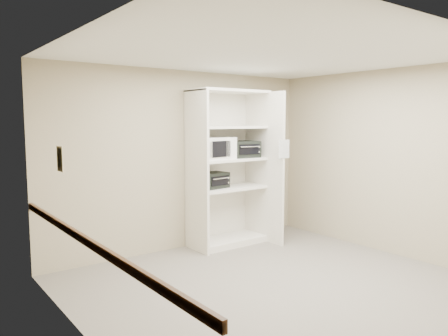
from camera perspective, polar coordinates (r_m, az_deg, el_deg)
floor at (r=5.44m, az=6.45°, el=-14.84°), size 4.50×4.00×0.01m
ceiling at (r=5.13m, az=6.82°, el=14.57°), size 4.50×4.00×0.01m
wall_back at (r=6.70m, az=-5.25°, el=1.03°), size 4.50×0.02×2.70m
wall_front at (r=3.93m, az=27.19°, el=-3.23°), size 4.50×0.02×2.70m
wall_left at (r=3.93m, az=-17.93°, el=-2.85°), size 0.02×4.00×2.70m
wall_right at (r=6.85m, az=20.40°, el=0.79°), size 0.02×4.00×2.70m
shelving_unit at (r=6.85m, az=0.82°, el=-0.67°), size 1.24×0.92×2.42m
microwave at (r=6.60m, az=-1.30°, el=2.60°), size 0.57×0.45×0.33m
toaster_oven_upper at (r=6.92m, az=2.55°, el=2.47°), size 0.49×0.39×0.26m
toaster_oven_lower at (r=6.71m, az=-1.47°, el=-1.60°), size 0.47×0.37×0.24m
paper_sign at (r=6.71m, az=7.85°, el=2.47°), size 0.22×0.01×0.28m
chair_rail at (r=4.03m, az=-17.42°, el=-9.16°), size 0.04×3.98×0.08m
wall_poster at (r=4.54m, az=-20.63°, el=1.14°), size 0.01×0.18×0.25m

